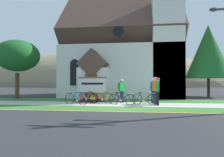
{
  "coord_description": "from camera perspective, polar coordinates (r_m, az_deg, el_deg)",
  "views": [
    {
      "loc": [
        1.0,
        -12.43,
        1.48
      ],
      "look_at": [
        -1.29,
        3.98,
        1.71
      ],
      "focal_mm": 35.14,
      "sensor_mm": 36.0,
      "label": 1
    }
  ],
  "objects": [
    {
      "name": "ground",
      "position": [
        16.53,
        4.47,
        -5.94
      ],
      "size": [
        140.0,
        140.0,
        0.0
      ],
      "primitive_type": "plane",
      "color": "#2B2B2D"
    },
    {
      "name": "bicycle_blue",
      "position": [
        14.24,
        2.56,
        -5.3
      ],
      "size": [
        1.76,
        0.27,
        0.81
      ],
      "color": "black",
      "rests_on": "ground"
    },
    {
      "name": "bicycle_silver",
      "position": [
        14.27,
        -9.31,
        -5.18
      ],
      "size": [
        1.69,
        0.64,
        0.84
      ],
      "color": "black",
      "rests_on": "ground"
    },
    {
      "name": "grass_verge",
      "position": [
        12.19,
        -1.71,
        -7.76
      ],
      "size": [
        32.0,
        2.02,
        0.01
      ],
      "primitive_type": "cube",
      "color": "#38722D",
      "rests_on": "ground"
    },
    {
      "name": "cyclist_in_green_jersey",
      "position": [
        14.46,
        11.26,
        -2.5
      ],
      "size": [
        0.41,
        0.73,
        1.76
      ],
      "color": "#2D2D33",
      "rests_on": "ground"
    },
    {
      "name": "sidewalk_slab",
      "position": [
        14.44,
        -0.18,
        -6.67
      ],
      "size": [
        32.0,
        2.56,
        0.01
      ],
      "primitive_type": "cube",
      "color": "#B7B5AD",
      "rests_on": "ground"
    },
    {
      "name": "cyclist_in_blue_jersey",
      "position": [
        15.34,
        2.53,
        -2.77
      ],
      "size": [
        0.52,
        0.54,
        1.64
      ],
      "color": "#191E38",
      "rests_on": "ground"
    },
    {
      "name": "yard_deciduous_tree",
      "position": [
        20.73,
        -23.4,
        5.42
      ],
      "size": [
        3.79,
        3.79,
        5.08
      ],
      "color": "#4C3823",
      "rests_on": "ground"
    },
    {
      "name": "church_lawn",
      "position": [
        17.17,
        1.14,
        -5.74
      ],
      "size": [
        24.0,
        2.98,
        0.01
      ],
      "primitive_type": "cube",
      "color": "#38722D",
      "rests_on": "ground"
    },
    {
      "name": "bicycle_black",
      "position": [
        14.83,
        -2.8,
        -5.06
      ],
      "size": [
        1.74,
        0.41,
        0.82
      ],
      "color": "black",
      "rests_on": "ground"
    },
    {
      "name": "bicycle_orange",
      "position": [
        15.12,
        -6.89,
        -4.94
      ],
      "size": [
        1.78,
        0.37,
        0.85
      ],
      "color": "black",
      "rests_on": "ground"
    },
    {
      "name": "church_sign",
      "position": [
        16.98,
        -5.13,
        -1.72
      ],
      "size": [
        2.28,
        0.21,
        1.84
      ],
      "color": "#7F6047",
      "rests_on": "ground"
    },
    {
      "name": "cyclist_in_red_jersey",
      "position": [
        15.1,
        10.59,
        -2.57
      ],
      "size": [
        0.38,
        0.73,
        1.72
      ],
      "color": "#191E38",
      "rests_on": "ground"
    },
    {
      "name": "church_building",
      "position": [
        22.88,
        3.65,
        6.72
      ],
      "size": [
        11.55,
        10.76,
        12.85
      ],
      "color": "white",
      "rests_on": "ground"
    },
    {
      "name": "curb_paint_stripe",
      "position": [
        11.06,
        -2.73,
        -8.48
      ],
      "size": [
        28.0,
        0.16,
        0.01
      ],
      "primitive_type": "cube",
      "color": "yellow",
      "rests_on": "ground"
    },
    {
      "name": "roadside_conifer",
      "position": [
        23.5,
        23.78,
        6.47
      ],
      "size": [
        4.36,
        4.36,
        7.04
      ],
      "color": "#3D2D1E",
      "rests_on": "ground"
    },
    {
      "name": "bicycle_red",
      "position": [
        14.26,
        8.52,
        -5.26
      ],
      "size": [
        1.68,
        0.69,
        0.82
      ],
      "color": "black",
      "rests_on": "ground"
    },
    {
      "name": "distant_hill",
      "position": [
        72.43,
        -3.47,
        -1.97
      ],
      "size": [
        87.44,
        38.83,
        22.3
      ],
      "primitive_type": "ellipsoid",
      "color": "#847A5B",
      "rests_on": "ground"
    },
    {
      "name": "cyclist_in_white_jersey",
      "position": [
        13.84,
        11.8,
        -2.71
      ],
      "size": [
        0.28,
        0.76,
        1.72
      ],
      "color": "black",
      "rests_on": "ground"
    },
    {
      "name": "flower_bed",
      "position": [
        16.44,
        -5.63,
        -5.62
      ],
      "size": [
        1.94,
        1.94,
        0.34
      ],
      "color": "#382319",
      "rests_on": "ground"
    }
  ]
}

